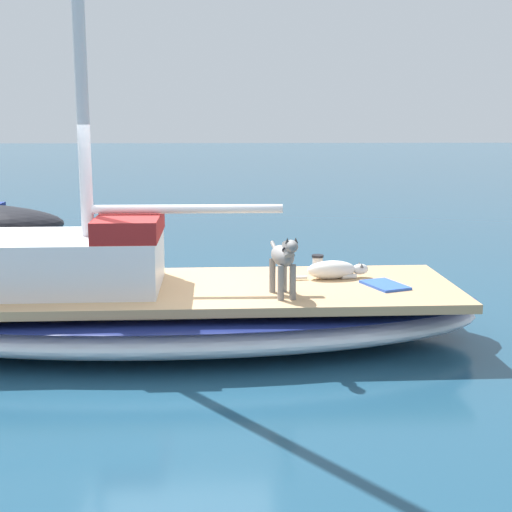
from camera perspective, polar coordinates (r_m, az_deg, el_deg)
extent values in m
plane|color=navy|center=(8.59, -6.73, -6.67)|extent=(120.00, 120.00, 0.00)
ellipsoid|color=white|center=(8.51, -6.77, -4.88)|extent=(2.67, 7.26, 0.56)
ellipsoid|color=navy|center=(8.46, -6.80, -3.70)|extent=(2.68, 7.29, 0.08)
cube|color=tan|center=(8.42, -6.82, -2.72)|extent=(2.20, 6.67, 0.10)
cylinder|color=silver|center=(8.21, -5.59, 3.70)|extent=(0.10, 2.20, 0.10)
cube|color=silver|center=(8.51, -14.97, -0.46)|extent=(1.45, 2.23, 0.60)
cube|color=maroon|center=(8.29, -9.92, 2.41)|extent=(1.35, 0.73, 0.24)
ellipsoid|color=silver|center=(8.76, 5.94, -1.08)|extent=(0.36, 0.64, 0.22)
ellipsoid|color=silver|center=(8.89, 8.21, -1.03)|extent=(0.16, 0.22, 0.13)
cone|color=#504E4A|center=(8.92, 8.12, -0.63)|extent=(0.05, 0.05, 0.05)
cone|color=#504E4A|center=(8.83, 8.32, -0.74)|extent=(0.05, 0.05, 0.05)
cylinder|color=silver|center=(8.90, 7.10, -1.44)|extent=(0.09, 0.19, 0.06)
cylinder|color=silver|center=(8.79, 7.35, -1.61)|extent=(0.09, 0.19, 0.06)
cylinder|color=silver|center=(8.67, 3.48, -1.71)|extent=(0.07, 0.18, 0.04)
ellipsoid|color=gray|center=(7.83, 2.10, 0.02)|extent=(0.55, 0.31, 0.22)
cylinder|color=gray|center=(7.73, 2.91, -2.07)|extent=(0.07, 0.07, 0.38)
cylinder|color=gray|center=(7.70, 1.96, -2.12)|extent=(0.07, 0.07, 0.38)
cylinder|color=gray|center=(8.07, 2.21, -1.50)|extent=(0.07, 0.07, 0.38)
cylinder|color=gray|center=(8.04, 1.30, -1.54)|extent=(0.07, 0.07, 0.38)
cylinder|color=gray|center=(7.59, 2.56, 0.52)|extent=(0.20, 0.14, 0.19)
ellipsoid|color=gray|center=(7.47, 2.81, 0.77)|extent=(0.24, 0.17, 0.13)
cone|color=#2A2929|center=(7.47, 3.15, 1.24)|extent=(0.05, 0.05, 0.06)
cone|color=#2A2929|center=(7.44, 2.48, 1.22)|extent=(0.05, 0.05, 0.06)
torus|color=black|center=(7.59, 2.56, 0.52)|extent=(0.14, 0.16, 0.10)
cylinder|color=gray|center=(8.17, 1.45, 0.70)|extent=(0.23, 0.09, 0.12)
cylinder|color=#B7B7BC|center=(9.18, 4.86, -0.96)|extent=(0.16, 0.16, 0.08)
cylinder|color=#B7B7BC|center=(9.16, 4.87, -0.40)|extent=(0.13, 0.13, 0.10)
cylinder|color=black|center=(9.15, 4.88, -0.01)|extent=(0.15, 0.15, 0.03)
cube|color=blue|center=(8.48, 10.12, -2.26)|extent=(0.65, 0.54, 0.03)
sphere|color=#E55119|center=(13.31, -9.67, 0.59)|extent=(0.44, 0.44, 0.44)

